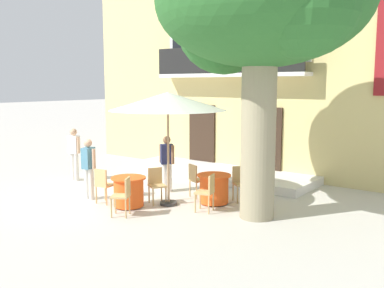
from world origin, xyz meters
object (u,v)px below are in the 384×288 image
object	(u,v)px
cafe_chair_near_tree_1	(156,183)
pedestrian_mid_plaza	(167,160)
cafe_chair_middle_0	(241,181)
cafe_chair_middle_2	(207,190)
plane_tree	(259,8)
cafe_umbrella	(168,102)
cafe_chair_near_tree_0	(123,194)
pedestrian_near_entrance	(74,151)
cafe_chair_near_tree_2	(103,183)
cafe_table_middle	(214,189)
pedestrian_by_tree	(88,165)
cafe_chair_middle_1	(196,178)
cafe_table_near_tree	(129,192)

from	to	relation	value
cafe_chair_near_tree_1	pedestrian_mid_plaza	size ratio (longest dim) A/B	0.57
cafe_chair_middle_0	cafe_chair_middle_2	distance (m)	1.34
plane_tree	cafe_umbrella	size ratio (longest dim) A/B	2.16
cafe_chair_near_tree_0	pedestrian_near_entrance	xyz separation A→B (m)	(-4.01, 1.73, 0.41)
cafe_chair_near_tree_0	cafe_chair_near_tree_2	world-z (taller)	same
cafe_chair_near_tree_2	cafe_table_middle	world-z (taller)	cafe_chair_near_tree_2
cafe_chair_middle_2	pedestrian_near_entrance	distance (m)	5.39
pedestrian_by_tree	pedestrian_near_entrance	bearing A→B (deg)	150.73
cafe_chair_near_tree_1	cafe_chair_middle_2	distance (m)	1.50
cafe_chair_near_tree_0	cafe_chair_near_tree_1	distance (m)	1.30
cafe_chair_middle_1	cafe_table_near_tree	bearing A→B (deg)	-114.42
cafe_chair_middle_0	pedestrian_mid_plaza	size ratio (longest dim) A/B	0.57
cafe_chair_middle_1	cafe_chair_near_tree_1	bearing A→B (deg)	-114.66
cafe_chair_middle_0	cafe_umbrella	bearing A→B (deg)	-131.37
cafe_chair_near_tree_2	pedestrian_near_entrance	bearing A→B (deg)	155.51
cafe_table_middle	cafe_umbrella	distance (m)	2.51
cafe_chair_middle_1	pedestrian_by_tree	size ratio (longest dim) A/B	0.56
cafe_chair_middle_0	cafe_chair_middle_2	bearing A→B (deg)	-95.24
cafe_chair_near_tree_1	pedestrian_near_entrance	world-z (taller)	pedestrian_near_entrance
cafe_chair_near_tree_0	cafe_table_middle	bearing A→B (deg)	63.51
cafe_chair_near_tree_1	cafe_table_near_tree	bearing A→B (deg)	-114.06
cafe_chair_near_tree_0	cafe_chair_middle_2	world-z (taller)	same
cafe_table_near_tree	cafe_chair_near_tree_0	bearing A→B (deg)	-53.47
plane_tree	cafe_umbrella	world-z (taller)	plane_tree
plane_tree	cafe_chair_near_tree_2	bearing A→B (deg)	-159.16
pedestrian_by_tree	plane_tree	bearing A→B (deg)	17.09
cafe_chair_near_tree_2	cafe_table_near_tree	bearing A→B (deg)	12.75
cafe_chair_middle_1	pedestrian_by_tree	xyz separation A→B (m)	(-2.17, -1.85, 0.38)
cafe_table_near_tree	cafe_chair_middle_0	world-z (taller)	cafe_chair_middle_0
cafe_umbrella	cafe_chair_near_tree_1	bearing A→B (deg)	-171.00
cafe_chair_near_tree_2	pedestrian_by_tree	xyz separation A→B (m)	(-0.65, 0.07, 0.38)
cafe_chair_middle_2	cafe_umbrella	size ratio (longest dim) A/B	0.31
cafe_chair_middle_2	pedestrian_mid_plaza	distance (m)	2.31
cafe_table_near_tree	pedestrian_by_tree	distance (m)	1.48
cafe_chair_near_tree_1	pedestrian_by_tree	xyz separation A→B (m)	(-1.69, -0.79, 0.38)
pedestrian_near_entrance	pedestrian_mid_plaza	distance (m)	3.35
cafe_chair_middle_0	cafe_chair_middle_1	size ratio (longest dim) A/B	1.00
cafe_table_near_tree	pedestrian_near_entrance	world-z (taller)	pedestrian_near_entrance
plane_tree	cafe_chair_middle_0	bearing A→B (deg)	134.98
cafe_chair_near_tree_0	pedestrian_by_tree	bearing A→B (deg)	164.58
pedestrian_mid_plaza	cafe_chair_middle_0	bearing A→B (deg)	9.98
cafe_chair_near_tree_2	cafe_table_middle	distance (m)	2.83
cafe_chair_middle_0	cafe_umbrella	size ratio (longest dim) A/B	0.31
pedestrian_mid_plaza	pedestrian_by_tree	distance (m)	2.19
cafe_table_near_tree	cafe_umbrella	xyz separation A→B (m)	(0.67, 0.75, 2.22)
cafe_chair_near_tree_2	cafe_table_middle	bearing A→B (deg)	37.12
cafe_umbrella	pedestrian_by_tree	xyz separation A→B (m)	(-2.05, -0.85, -1.70)
cafe_chair_middle_1	cafe_chair_middle_2	bearing A→B (deg)	-41.89
cafe_chair_near_tree_0	cafe_chair_middle_0	size ratio (longest dim) A/B	1.00
pedestrian_near_entrance	cafe_chair_near_tree_2	bearing A→B (deg)	-24.49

